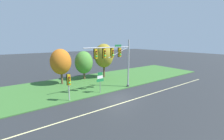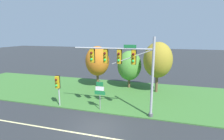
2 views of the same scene
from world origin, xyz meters
The scene contains 9 objects.
ground_plane centered at (0.00, 0.00, 0.00)m, with size 160.00×160.00×0.00m, color #282B2D.
lane_stripe centered at (0.00, -1.20, 0.00)m, with size 36.00×0.16×0.01m, color beige.
grass_verge centered at (0.00, 8.25, 0.05)m, with size 48.00×11.50×0.10m, color #386B2D.
traffic_signal_mast centered at (1.64, 2.91, 4.84)m, with size 7.45×0.49×7.12m.
pedestrian_signal_near_kerb centered at (-5.20, 2.69, 2.46)m, with size 0.46×0.55×3.24m.
route_sign_post centered at (-0.81, 3.04, 1.97)m, with size 1.09×0.08×2.89m.
tree_nearest_road centered at (-3.72, 10.27, 3.74)m, with size 3.27×3.27×5.70m.
tree_left_of_mast centered at (0.62, 11.07, 3.17)m, with size 3.24×3.24×5.11m.
tree_behind_signpost centered at (4.34, 10.15, 4.23)m, with size 3.58×3.58×6.39m.
Camera 1 is at (-10.81, -13.69, 7.11)m, focal length 24.00 mm.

